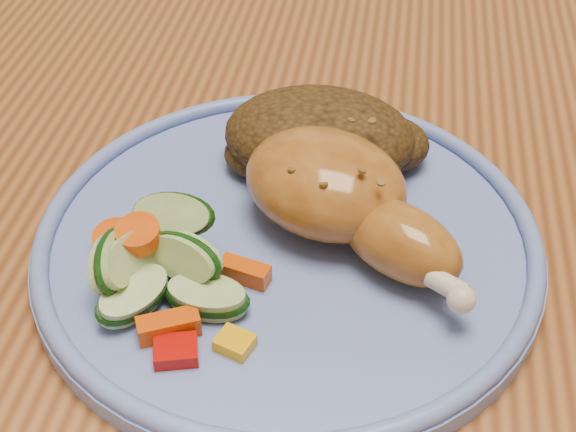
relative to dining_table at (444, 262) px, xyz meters
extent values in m
cube|color=brown|center=(0.00, 0.00, 0.06)|extent=(0.90, 1.40, 0.04)
cube|color=brown|center=(-0.39, 0.64, -0.31)|extent=(0.06, 0.06, 0.71)
cube|color=#4C2D16|center=(0.00, 0.55, -0.24)|extent=(0.42, 0.42, 0.04)
cylinder|color=#4C2D16|center=(-0.18, 0.37, -0.46)|extent=(0.04, 0.04, 0.41)
cylinder|color=#4C2D16|center=(-0.18, 0.73, -0.46)|extent=(0.04, 0.04, 0.41)
cylinder|color=#4C2D16|center=(0.18, 0.37, -0.46)|extent=(0.04, 0.04, 0.41)
cylinder|color=#4C2D16|center=(0.18, 0.73, -0.46)|extent=(0.04, 0.04, 0.41)
cylinder|color=#5E75C0|center=(-0.10, -0.09, 0.09)|extent=(0.28, 0.28, 0.01)
torus|color=#5E75C0|center=(-0.10, -0.09, 0.10)|extent=(0.28, 0.28, 0.01)
ellipsoid|color=#A76523|center=(-0.08, -0.07, 0.12)|extent=(0.12, 0.11, 0.05)
ellipsoid|color=#A76523|center=(-0.04, -0.11, 0.11)|extent=(0.08, 0.07, 0.04)
sphere|color=beige|center=(-0.01, -0.14, 0.11)|extent=(0.01, 0.01, 0.01)
ellipsoid|color=#402A10|center=(-0.09, -0.02, 0.12)|extent=(0.11, 0.08, 0.05)
ellipsoid|color=#402A10|center=(-0.05, -0.02, 0.11)|extent=(0.06, 0.05, 0.03)
ellipsoid|color=#402A10|center=(-0.12, -0.03, 0.11)|extent=(0.05, 0.04, 0.02)
cube|color=#A50A05|center=(-0.14, -0.18, 0.10)|extent=(0.02, 0.02, 0.01)
cube|color=#E5A507|center=(-0.11, -0.17, 0.10)|extent=(0.02, 0.02, 0.01)
cylinder|color=#E34B07|center=(-0.19, -0.11, 0.10)|extent=(0.02, 0.03, 0.01)
cube|color=#E34B07|center=(-0.14, -0.17, 0.10)|extent=(0.03, 0.02, 0.01)
cylinder|color=#E34B07|center=(-0.17, -0.13, 0.12)|extent=(0.02, 0.02, 0.01)
cube|color=#E34B07|center=(-0.11, -0.13, 0.10)|extent=(0.03, 0.02, 0.01)
cylinder|color=#AFC983|center=(-0.18, -0.14, 0.12)|extent=(0.03, 0.04, 0.04)
cylinder|color=#AFC983|center=(-0.16, -0.13, 0.10)|extent=(0.06, 0.06, 0.02)
cylinder|color=#AFC983|center=(-0.14, -0.13, 0.11)|extent=(0.05, 0.04, 0.04)
cylinder|color=#AFC983|center=(-0.15, -0.12, 0.12)|extent=(0.04, 0.04, 0.04)
cylinder|color=#AFC983|center=(-0.13, -0.15, 0.10)|extent=(0.04, 0.04, 0.02)
cylinder|color=#AFC983|center=(-0.17, -0.16, 0.10)|extent=(0.06, 0.06, 0.02)
cylinder|color=#AFC983|center=(-0.17, -0.14, 0.12)|extent=(0.05, 0.05, 0.04)
camera|label=1|loc=(-0.05, -0.41, 0.39)|focal=50.00mm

